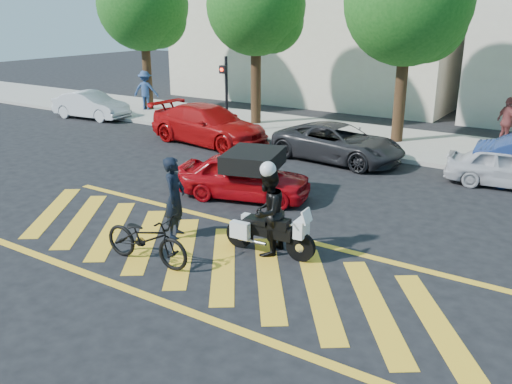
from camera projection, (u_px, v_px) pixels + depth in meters
The scene contains 19 objects.
ground at pixel (205, 257), 11.49m from camera, with size 90.00×90.00×0.00m, color black.
sidewalk at pixel (396, 143), 21.00m from camera, with size 60.00×5.00×0.15m, color #9E998E.
crosswalk at pixel (203, 256), 11.51m from camera, with size 12.33×4.00×0.01m.
building_left at pixel (320, 9), 30.70m from camera, with size 16.00×8.00×10.00m, color beige.
tree_far_left at pixel (146, 8), 26.10m from camera, with size 4.40×4.40×7.41m.
tree_left at pixel (259, 9), 22.76m from camera, with size 4.20×4.20×7.26m.
tree_center at pixel (412, 6), 19.37m from camera, with size 4.60×4.60×7.56m.
signal_pole at pixel (226, 89), 21.96m from camera, with size 0.28×0.43×3.20m.
officer_bike at pixel (175, 198), 12.23m from camera, with size 0.69×0.45×1.89m, color black.
bicycle at pixel (146, 238), 11.05m from camera, with size 0.72×2.06×1.08m, color black.
police_motorcycle at pixel (268, 232), 11.50m from camera, with size 2.09×0.69×0.92m.
officer_moto at pixel (268, 212), 11.37m from camera, with size 0.91×0.71×1.88m, color black.
red_convertible at pixel (245, 177), 14.87m from camera, with size 1.47×3.65×1.24m, color #A8070E.
parked_far_left at pixel (91, 105), 25.85m from camera, with size 1.35×3.86×1.27m, color #B9BCC1.
parked_left at pixel (209, 125), 20.95m from camera, with size 2.08×5.11×1.48m, color #A40A0B.
parked_mid_left at pixel (338, 143), 18.58m from camera, with size 2.11×4.57×1.27m, color black.
parked_mid_right at pixel (508, 167), 15.85m from camera, with size 1.40×3.47×1.18m, color silver.
pedestrian_left at pixel (146, 90), 27.27m from camera, with size 1.25×0.72×1.94m, color navy.
pedestrian_right at pixel (507, 122), 19.97m from camera, with size 1.05×0.44×1.80m, color brown.
Camera 1 is at (6.60, -8.16, 4.98)m, focal length 38.00 mm.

